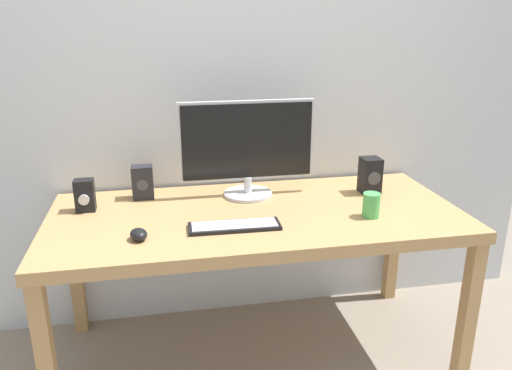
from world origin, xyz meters
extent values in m
plane|color=gray|center=(0.00, 0.00, 0.00)|extent=(6.00, 6.00, 0.00)
cube|color=silver|center=(0.00, 0.44, 1.50)|extent=(3.19, 0.04, 3.00)
cube|color=tan|center=(0.00, 0.00, 0.69)|extent=(1.75, 0.79, 0.05)
cube|color=tan|center=(-0.83, -0.35, 0.33)|extent=(0.06, 0.06, 0.67)
cube|color=tan|center=(0.83, -0.35, 0.33)|extent=(0.06, 0.06, 0.67)
cube|color=tan|center=(-0.83, 0.35, 0.33)|extent=(0.06, 0.06, 0.67)
cube|color=tan|center=(0.83, 0.35, 0.33)|extent=(0.06, 0.06, 0.67)
cylinder|color=silver|center=(0.00, 0.21, 0.73)|extent=(0.22, 0.22, 0.02)
cylinder|color=silver|center=(0.00, 0.21, 0.77)|extent=(0.04, 0.04, 0.07)
cube|color=silver|center=(0.00, 0.22, 0.98)|extent=(0.62, 0.02, 0.36)
cube|color=black|center=(0.00, 0.20, 0.98)|extent=(0.59, 0.01, 0.34)
cube|color=black|center=(-0.12, -0.16, 0.73)|extent=(0.37, 0.12, 0.01)
cube|color=silver|center=(-0.12, -0.16, 0.74)|extent=(0.34, 0.10, 0.00)
ellipsoid|color=black|center=(-0.49, -0.20, 0.74)|extent=(0.08, 0.10, 0.04)
cube|color=black|center=(0.57, 0.14, 0.80)|extent=(0.09, 0.09, 0.17)
cylinder|color=#3F3F44|center=(0.57, 0.09, 0.80)|extent=(0.06, 0.00, 0.06)
cube|color=#232328|center=(-0.48, 0.27, 0.80)|extent=(0.09, 0.07, 0.15)
cylinder|color=#3F3F44|center=(-0.48, 0.23, 0.80)|extent=(0.05, 0.00, 0.05)
cube|color=black|center=(-0.72, 0.15, 0.79)|extent=(0.08, 0.06, 0.14)
cylinder|color=silver|center=(-0.72, 0.11, 0.78)|extent=(0.04, 0.01, 0.04)
cylinder|color=#4CB259|center=(0.46, -0.15, 0.77)|extent=(0.07, 0.07, 0.10)
camera|label=1|loc=(-0.38, -1.96, 1.51)|focal=35.09mm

